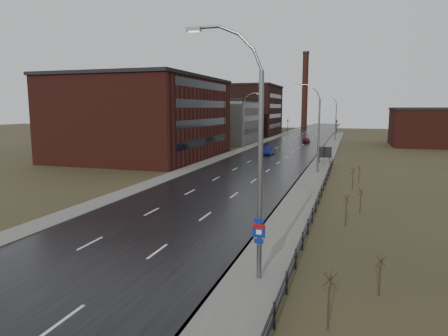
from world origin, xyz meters
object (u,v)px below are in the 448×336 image
Objects in this scene: streetlight_main at (254,157)px; car_far at (306,140)px; car_near at (269,151)px; billboard at (325,153)px.

streetlight_main is 3.25× the size of car_far.
streetlight_main is at bearing 97.32° from car_far.
car_far is at bearing 94.33° from streetlight_main.
streetlight_main is at bearing -77.23° from car_near.
car_near reaches higher than car_far.
car_far is at bearing 84.40° from car_near.
car_near is 1.21× the size of car_far.
billboard reaches higher than car_near.
car_far is at bearing 100.16° from billboard.
streetlight_main reaches higher than car_far.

